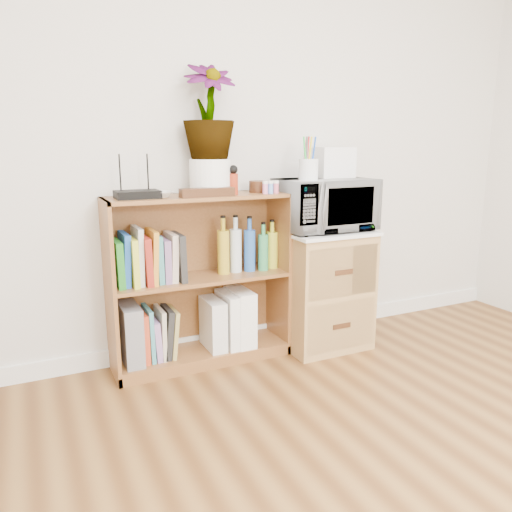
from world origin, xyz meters
TOP-DOWN VIEW (x-y plane):
  - skirting_board at (0.00, 2.24)m, footprint 4.00×0.02m
  - bookshelf at (-0.35, 2.10)m, footprint 1.00×0.30m
  - wicker_unit at (0.40, 2.02)m, footprint 0.50×0.45m
  - microwave at (0.40, 2.02)m, footprint 0.55×0.37m
  - pen_cup at (0.25, 1.95)m, footprint 0.11×0.11m
  - small_appliance at (0.50, 2.11)m, footprint 0.23×0.19m
  - router at (-0.68, 2.08)m, footprint 0.22×0.15m
  - white_bowl at (-0.57, 2.07)m, footprint 0.13×0.13m
  - plant_pot at (-0.27, 2.12)m, footprint 0.22×0.22m
  - potted_plant at (-0.27, 2.12)m, footprint 0.28×0.28m
  - trinket_box at (-0.33, 2.00)m, footprint 0.29×0.07m
  - kokeshi_doll at (-0.16, 2.06)m, footprint 0.05×0.05m
  - wooden_bowl at (0.01, 2.11)m, footprint 0.11×0.11m
  - paint_jars at (0.04, 2.01)m, footprint 0.12×0.04m
  - file_box at (-0.75, 2.10)m, footprint 0.10×0.26m
  - magazine_holder_left at (-0.28, 2.09)m, footprint 0.09×0.23m
  - magazine_holder_mid at (-0.18, 2.09)m, footprint 0.10×0.25m
  - magazine_holder_right at (-0.12, 2.09)m, footprint 0.10×0.26m
  - cookbooks at (-0.64, 2.10)m, footprint 0.36×0.20m
  - liquor_bottles at (-0.01, 2.10)m, footprint 0.46×0.07m
  - lower_books at (-0.61, 2.10)m, footprint 0.20×0.19m

SIDE VIEW (x-z plane):
  - skirting_board at x=0.00m, z-range 0.00..0.10m
  - lower_books at x=-0.61m, z-range 0.06..0.35m
  - magazine_holder_left at x=-0.28m, z-range 0.07..0.36m
  - magazine_holder_mid at x=-0.18m, z-range 0.07..0.38m
  - file_box at x=-0.75m, z-range 0.07..0.39m
  - magazine_holder_right at x=-0.12m, z-range 0.07..0.40m
  - wicker_unit at x=0.40m, z-range 0.00..0.70m
  - bookshelf at x=-0.35m, z-range 0.00..0.95m
  - cookbooks at x=-0.64m, z-range 0.48..0.78m
  - liquor_bottles at x=-0.01m, z-range 0.49..0.81m
  - microwave at x=0.40m, z-range 0.72..1.02m
  - white_bowl at x=-0.57m, z-range 0.95..0.98m
  - router at x=-0.68m, z-range 0.95..0.99m
  - trinket_box at x=-0.33m, z-range 0.95..1.00m
  - paint_jars at x=0.04m, z-range 0.95..1.01m
  - wooden_bowl at x=0.01m, z-range 0.95..1.01m
  - kokeshi_doll at x=-0.16m, z-range 0.95..1.06m
  - plant_pot at x=-0.27m, z-range 0.95..1.14m
  - pen_cup at x=0.25m, z-range 1.02..1.14m
  - small_appliance at x=0.50m, z-range 1.02..1.20m
  - potted_plant at x=-0.27m, z-range 1.14..1.63m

